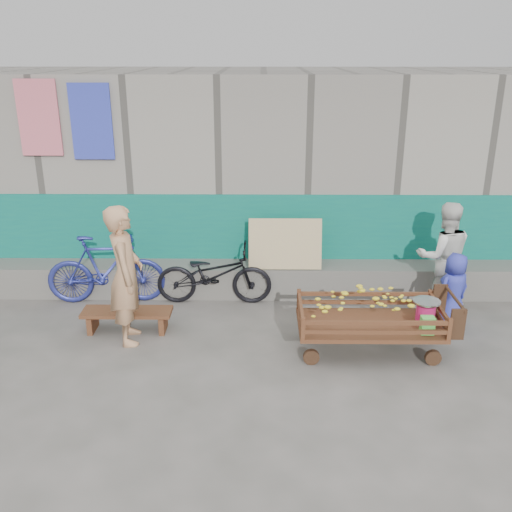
{
  "coord_description": "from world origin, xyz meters",
  "views": [
    {
      "loc": [
        -0.03,
        -5.16,
        3.35
      ],
      "look_at": [
        -0.09,
        1.2,
        1.0
      ],
      "focal_mm": 40.0,
      "sensor_mm": 36.0,
      "label": 1
    }
  ],
  "objects_px": {
    "bench": "(127,316)",
    "child": "(454,290)",
    "vendor_man": "(126,275)",
    "bicycle_dark": "(214,275)",
    "woman": "(443,257)",
    "banana_cart": "(367,311)",
    "bicycle_blue": "(106,269)"
  },
  "relations": [
    {
      "from": "bench",
      "to": "child",
      "type": "distance_m",
      "value": 4.08
    },
    {
      "from": "vendor_man",
      "to": "bicycle_dark",
      "type": "distance_m",
      "value": 1.49
    },
    {
      "from": "woman",
      "to": "bicycle_dark",
      "type": "height_order",
      "value": "woman"
    },
    {
      "from": "vendor_man",
      "to": "woman",
      "type": "xyz_separation_m",
      "value": [
        3.98,
        0.93,
        -0.1
      ]
    },
    {
      "from": "vendor_man",
      "to": "woman",
      "type": "bearing_deg",
      "value": -87.17
    },
    {
      "from": "banana_cart",
      "to": "bicycle_dark",
      "type": "xyz_separation_m",
      "value": [
        -1.85,
        1.34,
        -0.1
      ]
    },
    {
      "from": "bicycle_dark",
      "to": "woman",
      "type": "bearing_deg",
      "value": -92.7
    },
    {
      "from": "banana_cart",
      "to": "child",
      "type": "bearing_deg",
      "value": 29.32
    },
    {
      "from": "child",
      "to": "bicycle_blue",
      "type": "bearing_deg",
      "value": -35.11
    },
    {
      "from": "banana_cart",
      "to": "bicycle_dark",
      "type": "relative_size",
      "value": 1.13
    },
    {
      "from": "woman",
      "to": "bicycle_dark",
      "type": "xyz_separation_m",
      "value": [
        -3.05,
        0.15,
        -0.33
      ]
    },
    {
      "from": "banana_cart",
      "to": "child",
      "type": "distance_m",
      "value": 1.37
    },
    {
      "from": "banana_cart",
      "to": "bicycle_dark",
      "type": "bearing_deg",
      "value": 144.17
    },
    {
      "from": "vendor_man",
      "to": "bicycle_dark",
      "type": "bearing_deg",
      "value": -51.24
    },
    {
      "from": "vendor_man",
      "to": "child",
      "type": "height_order",
      "value": "vendor_man"
    },
    {
      "from": "child",
      "to": "bicycle_blue",
      "type": "distance_m",
      "value": 4.57
    },
    {
      "from": "woman",
      "to": "bicycle_blue",
      "type": "distance_m",
      "value": 4.53
    },
    {
      "from": "bicycle_blue",
      "to": "bicycle_dark",
      "type": "bearing_deg",
      "value": -94.28
    },
    {
      "from": "banana_cart",
      "to": "woman",
      "type": "bearing_deg",
      "value": 44.91
    },
    {
      "from": "bench",
      "to": "vendor_man",
      "type": "xyz_separation_m",
      "value": [
        0.08,
        -0.23,
        0.64
      ]
    },
    {
      "from": "child",
      "to": "bicycle_dark",
      "type": "relative_size",
      "value": 0.62
    },
    {
      "from": "bench",
      "to": "bicycle_dark",
      "type": "distance_m",
      "value": 1.34
    },
    {
      "from": "bicycle_dark",
      "to": "bicycle_blue",
      "type": "bearing_deg",
      "value": 90.1
    },
    {
      "from": "vendor_man",
      "to": "banana_cart",
      "type": "bearing_deg",
      "value": -105.63
    },
    {
      "from": "vendor_man",
      "to": "bicycle_blue",
      "type": "xyz_separation_m",
      "value": [
        -0.54,
        1.08,
        -0.36
      ]
    },
    {
      "from": "woman",
      "to": "child",
      "type": "distance_m",
      "value": 0.58
    },
    {
      "from": "vendor_man",
      "to": "woman",
      "type": "height_order",
      "value": "vendor_man"
    },
    {
      "from": "banana_cart",
      "to": "bench",
      "type": "height_order",
      "value": "banana_cart"
    },
    {
      "from": "woman",
      "to": "bicycle_dark",
      "type": "bearing_deg",
      "value": -3.25
    },
    {
      "from": "child",
      "to": "banana_cart",
      "type": "bearing_deg",
      "value": 2.62
    },
    {
      "from": "bench",
      "to": "child",
      "type": "relative_size",
      "value": 1.14
    },
    {
      "from": "woman",
      "to": "child",
      "type": "relative_size",
      "value": 1.53
    }
  ]
}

